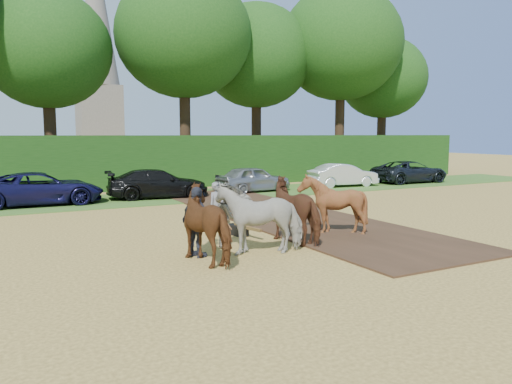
# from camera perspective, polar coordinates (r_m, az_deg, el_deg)

# --- Properties ---
(ground) EXTENTS (120.00, 120.00, 0.00)m
(ground) POSITION_cam_1_polar(r_m,az_deg,el_deg) (12.71, 13.24, -7.49)
(ground) COLOR gold
(ground) RESTS_ON ground
(earth_strip) EXTENTS (4.50, 17.00, 0.05)m
(earth_strip) POSITION_cam_1_polar(r_m,az_deg,el_deg) (19.14, 2.76, -2.51)
(earth_strip) COLOR #472D1C
(earth_strip) RESTS_ON ground
(grass_verge) EXTENTS (50.00, 5.00, 0.03)m
(grass_verge) POSITION_cam_1_polar(r_m,az_deg,el_deg) (24.82, -8.56, -0.50)
(grass_verge) COLOR #38601E
(grass_verge) RESTS_ON ground
(hedgerow) EXTENTS (46.00, 1.60, 3.00)m
(hedgerow) POSITION_cam_1_polar(r_m,az_deg,el_deg) (28.96, -11.59, 3.39)
(hedgerow) COLOR #14380F
(hedgerow) RESTS_ON ground
(spectator_near) EXTENTS (0.95, 0.99, 1.61)m
(spectator_near) POSITION_cam_1_polar(r_m,az_deg,el_deg) (13.63, -3.22, -2.91)
(spectator_near) COLOR tan
(spectator_near) RESTS_ON ground
(spectator_far) EXTENTS (0.76, 1.12, 1.77)m
(spectator_far) POSITION_cam_1_polar(r_m,az_deg,el_deg) (12.51, -6.76, -3.45)
(spectator_far) COLOR #282B36
(spectator_far) RESTS_ON ground
(plough_team) EXTENTS (6.18, 4.98, 1.85)m
(plough_team) POSITION_cam_1_polar(r_m,az_deg,el_deg) (13.71, 2.54, -2.37)
(plough_team) COLOR brown
(plough_team) RESTS_ON ground
(parked_cars) EXTENTS (36.43, 2.54, 1.44)m
(parked_cars) POSITION_cam_1_polar(r_m,az_deg,el_deg) (25.13, -6.20, 1.19)
(parked_cars) COLOR #ABAEB2
(parked_cars) RESTS_ON ground
(treeline) EXTENTS (48.70, 10.60, 14.21)m
(treeline) POSITION_cam_1_polar(r_m,az_deg,el_deg) (32.14, -16.63, 16.95)
(treeline) COLOR #382616
(treeline) RESTS_ON ground
(church) EXTENTS (5.20, 5.20, 27.00)m
(church) POSITION_cam_1_polar(r_m,az_deg,el_deg) (66.24, -17.73, 15.58)
(church) COLOR slate
(church) RESTS_ON ground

